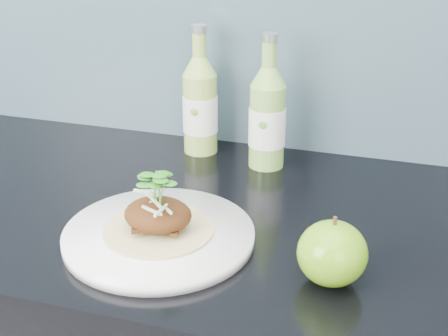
% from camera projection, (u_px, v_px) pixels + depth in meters
% --- Properties ---
extents(dinner_plate, '(0.37, 0.37, 0.02)m').
position_uv_depth(dinner_plate, '(159.00, 235.00, 0.90)').
color(dinner_plate, white).
rests_on(dinner_plate, kitchen_counter).
extents(pork_taco, '(0.16, 0.16, 0.10)m').
position_uv_depth(pork_taco, '(158.00, 213.00, 0.89)').
color(pork_taco, tan).
rests_on(pork_taco, dinner_plate).
extents(green_apple, '(0.11, 0.11, 0.10)m').
position_uv_depth(green_apple, '(332.00, 253.00, 0.79)').
color(green_apple, '#387F0D').
rests_on(green_apple, kitchen_counter).
extents(cider_bottle_left, '(0.08, 0.08, 0.24)m').
position_uv_depth(cider_bottle_left, '(200.00, 105.00, 1.17)').
color(cider_bottle_left, '#97BD4F').
rests_on(cider_bottle_left, kitchen_counter).
extents(cider_bottle_right, '(0.07, 0.07, 0.24)m').
position_uv_depth(cider_bottle_right, '(267.00, 118.00, 1.11)').
color(cider_bottle_right, '#82B54B').
rests_on(cider_bottle_right, kitchen_counter).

